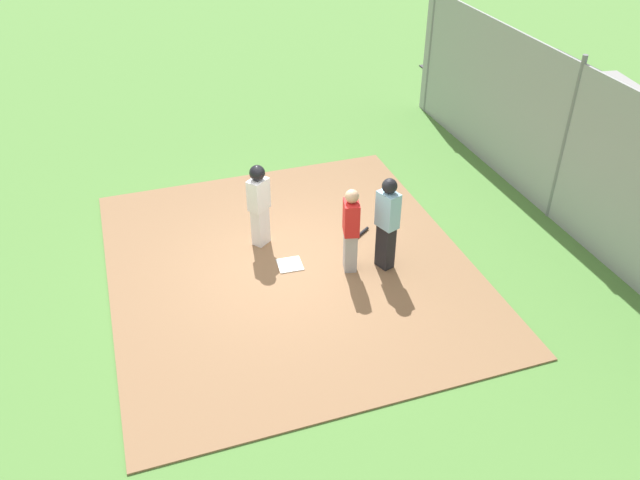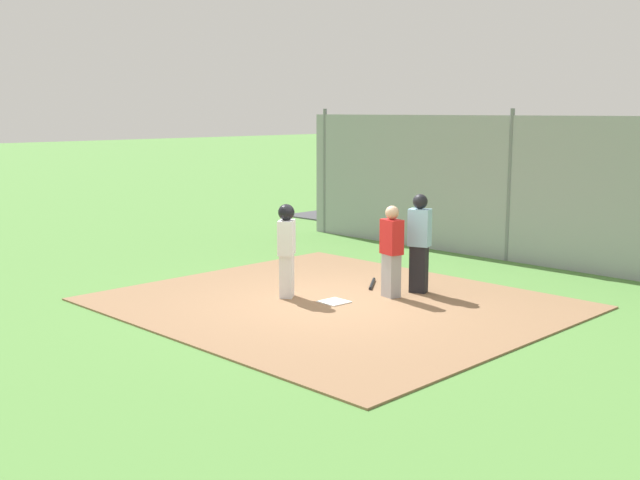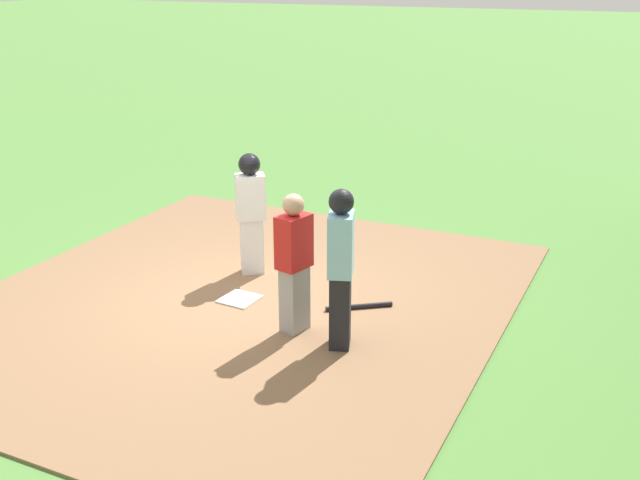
{
  "view_description": "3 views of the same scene",
  "coord_description": "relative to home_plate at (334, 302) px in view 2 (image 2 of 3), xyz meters",
  "views": [
    {
      "loc": [
        -9.15,
        2.48,
        7.07
      ],
      "look_at": [
        -0.35,
        -0.47,
        0.71
      ],
      "focal_mm": 36.18,
      "sensor_mm": 36.0,
      "label": 1
    },
    {
      "loc": [
        -8.99,
        9.33,
        3.3
      ],
      "look_at": [
        0.54,
        -0.19,
        1.04
      ],
      "focal_mm": 43.31,
      "sensor_mm": 36.0,
      "label": 2
    },
    {
      "loc": [
        -7.35,
        -4.64,
        3.98
      ],
      "look_at": [
        0.3,
        -0.98,
        0.89
      ],
      "focal_mm": 42.25,
      "sensor_mm": 36.0,
      "label": 3
    }
  ],
  "objects": [
    {
      "name": "home_plate",
      "position": [
        0.0,
        0.0,
        0.0
      ],
      "size": [
        0.47,
        0.47,
        0.02
      ],
      "primitive_type": "cube",
      "rotation": [
        0.0,
        0.0,
        -0.06
      ],
      "color": "white",
      "rests_on": "dirt_infield"
    },
    {
      "name": "parked_car_silver",
      "position": [
        2.58,
        -8.91,
        0.57
      ],
      "size": [
        4.41,
        2.37,
        1.28
      ],
      "rotation": [
        0.0,
        0.0,
        2.99
      ],
      "color": "#B2B2B7",
      "rests_on": "parking_lot"
    },
    {
      "name": "baseball_bat",
      "position": [
        0.41,
        -1.46,
        0.02
      ],
      "size": [
        0.54,
        0.71,
        0.06
      ],
      "primitive_type": "cylinder",
      "rotation": [
        0.0,
        1.57,
        5.34
      ],
      "color": "black",
      "rests_on": "dirt_infield"
    },
    {
      "name": "catcher",
      "position": [
        -0.43,
        -1.01,
        0.84
      ],
      "size": [
        0.43,
        0.34,
        1.63
      ],
      "rotation": [
        0.0,
        0.0,
        1.33
      ],
      "color": "#9E9EA3",
      "rests_on": "dirt_infield"
    },
    {
      "name": "parking_lot",
      "position": [
        0.0,
        -9.55,
        -0.02
      ],
      "size": [
        18.0,
        5.2,
        0.04
      ],
      "primitive_type": "cube",
      "color": "#424247",
      "rests_on": "ground_plane"
    },
    {
      "name": "umpire",
      "position": [
        -0.56,
        -1.63,
        0.94
      ],
      "size": [
        0.45,
        0.37,
        1.8
      ],
      "rotation": [
        0.0,
        0.0,
        1.91
      ],
      "color": "black",
      "rests_on": "dirt_infield"
    },
    {
      "name": "runner",
      "position": [
        0.87,
        0.32,
        0.94
      ],
      "size": [
        0.44,
        0.46,
        1.66
      ],
      "rotation": [
        0.0,
        0.0,
        3.78
      ],
      "color": "silver",
      "rests_on": "dirt_infield"
    },
    {
      "name": "dirt_infield",
      "position": [
        0.0,
        0.0,
        -0.03
      ],
      "size": [
        7.2,
        6.4,
        0.03
      ],
      "primitive_type": "cube",
      "color": "#896647",
      "rests_on": "ground_plane"
    },
    {
      "name": "ground_plane",
      "position": [
        0.0,
        0.0,
        -0.04
      ],
      "size": [
        140.0,
        140.0,
        0.0
      ],
      "primitive_type": "plane",
      "color": "#51843D"
    },
    {
      "name": "backstop_fence",
      "position": [
        0.0,
        -5.53,
        1.56
      ],
      "size": [
        12.0,
        0.1,
        3.35
      ],
      "color": "#93999E",
      "rests_on": "ground_plane"
    }
  ]
}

